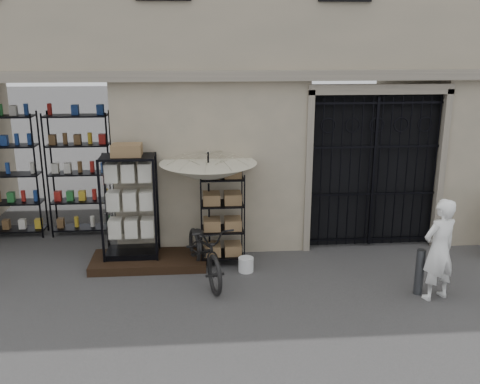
{
  "coord_description": "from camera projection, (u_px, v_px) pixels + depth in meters",
  "views": [
    {
      "loc": [
        -1.5,
        -7.29,
        3.84
      ],
      "look_at": [
        -0.8,
        1.4,
        1.35
      ],
      "focal_mm": 40.0,
      "sensor_mm": 36.0,
      "label": 1
    }
  ],
  "objects": [
    {
      "name": "shop_recess",
      "position": [
        39.0,
        168.0,
        10.08
      ],
      "size": [
        3.0,
        1.7,
        3.0
      ],
      "primitive_type": "cube",
      "color": "black",
      "rests_on": "ground"
    },
    {
      "name": "market_umbrella",
      "position": [
        208.0,
        167.0,
        9.19
      ],
      "size": [
        1.46,
        1.49,
        2.39
      ],
      "rotation": [
        0.0,
        0.0,
        0.0
      ],
      "color": "black",
      "rests_on": "ground"
    },
    {
      "name": "bicycle",
      "position": [
        205.0,
        278.0,
        8.95
      ],
      "size": [
        0.9,
        1.14,
        1.92
      ],
      "primitive_type": "imported",
      "rotation": [
        0.0,
        0.0,
        0.25
      ],
      "color": "black",
      "rests_on": "ground"
    },
    {
      "name": "iron_gate",
      "position": [
        371.0,
        169.0,
        10.06
      ],
      "size": [
        2.5,
        0.21,
        3.0
      ],
      "color": "black",
      "rests_on": "ground"
    },
    {
      "name": "shopkeeper",
      "position": [
        434.0,
        298.0,
        8.26
      ],
      "size": [
        1.09,
        1.7,
        0.38
      ],
      "primitive_type": "imported",
      "rotation": [
        0.0,
        0.0,
        3.49
      ],
      "color": "white",
      "rests_on": "ground"
    },
    {
      "name": "shop_shelving",
      "position": [
        45.0,
        175.0,
        10.63
      ],
      "size": [
        2.7,
        0.5,
        2.5
      ],
      "primitive_type": "cube",
      "color": "black",
      "rests_on": "ground"
    },
    {
      "name": "display_cabinet",
      "position": [
        130.0,
        212.0,
        9.28
      ],
      "size": [
        0.99,
        0.72,
        1.95
      ],
      "rotation": [
        0.0,
        0.0,
        0.2
      ],
      "color": "black",
      "rests_on": "step_platform"
    },
    {
      "name": "steel_bollard",
      "position": [
        419.0,
        272.0,
        8.29
      ],
      "size": [
        0.16,
        0.16,
        0.74
      ],
      "primitive_type": "cylinder",
      "rotation": [
        0.0,
        0.0,
        -0.2
      ],
      "color": "#474A4E",
      "rests_on": "ground"
    },
    {
      "name": "white_bucket",
      "position": [
        246.0,
        265.0,
        9.16
      ],
      "size": [
        0.32,
        0.32,
        0.25
      ],
      "primitive_type": "cylinder",
      "rotation": [
        0.0,
        0.0,
        -0.25
      ],
      "color": "silver",
      "rests_on": "ground"
    },
    {
      "name": "main_building",
      "position": [
        269.0,
        6.0,
        10.75
      ],
      "size": [
        14.0,
        4.0,
        9.0
      ],
      "primitive_type": "cube",
      "color": "tan",
      "rests_on": "ground"
    },
    {
      "name": "ground",
      "position": [
        299.0,
        301.0,
        8.16
      ],
      "size": [
        80.0,
        80.0,
        0.0
      ],
      "primitive_type": "plane",
      "color": "black",
      "rests_on": "ground"
    },
    {
      "name": "wire_rack",
      "position": [
        222.0,
        219.0,
        9.34
      ],
      "size": [
        0.78,
        0.6,
        1.67
      ],
      "rotation": [
        0.0,
        0.0,
        0.11
      ],
      "color": "black",
      "rests_on": "ground"
    },
    {
      "name": "step_platform",
      "position": [
        149.0,
        261.0,
        9.44
      ],
      "size": [
        2.0,
        0.9,
        0.15
      ],
      "primitive_type": "cube",
      "color": "black",
      "rests_on": "ground"
    }
  ]
}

